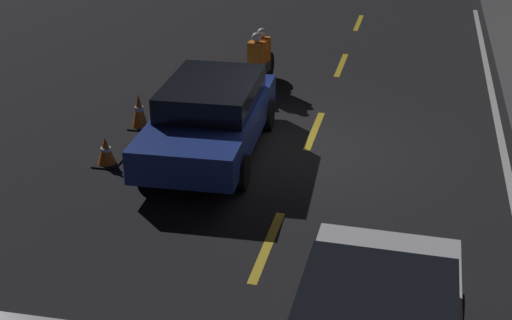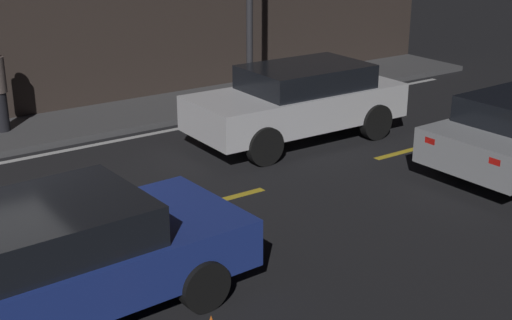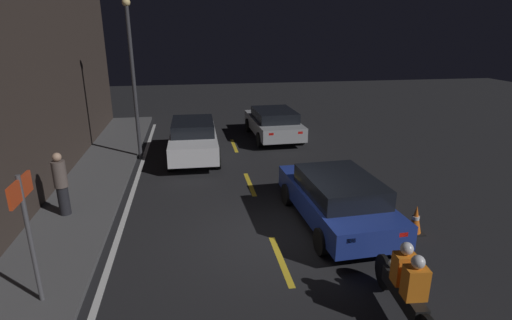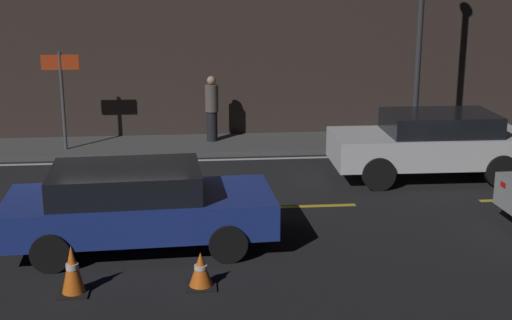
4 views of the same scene
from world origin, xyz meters
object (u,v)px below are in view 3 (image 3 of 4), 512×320
at_px(motorcycle, 407,287).
at_px(shop_sign, 25,215).
at_px(sedan_white, 193,138).
at_px(hatchback_silver, 273,122).
at_px(traffic_cone_near, 415,220).
at_px(traffic_cone_mid, 379,195).
at_px(pedestrian, 61,184).
at_px(street_lamp, 133,73).
at_px(sedan_blue, 337,198).

xyz_separation_m(motorcycle, shop_sign, (1.42, 6.24, 1.15)).
relative_size(sedan_white, hatchback_silver, 0.96).
xyz_separation_m(hatchback_silver, traffic_cone_near, (-9.29, -1.58, -0.37)).
distance_m(traffic_cone_mid, pedestrian, 8.62).
relative_size(traffic_cone_near, shop_sign, 0.30).
bearing_deg(street_lamp, shop_sign, 174.41).
xyz_separation_m(sedan_white, hatchback_silver, (2.39, -3.62, -0.06)).
distance_m(sedan_white, traffic_cone_mid, 7.27).
height_order(traffic_cone_mid, pedestrian, pedestrian).
bearing_deg(traffic_cone_mid, hatchback_silver, 11.48).
bearing_deg(sedan_white, sedan_blue, 30.44).
bearing_deg(sedan_white, pedestrian, -35.57).
height_order(hatchback_silver, traffic_cone_near, hatchback_silver).
height_order(sedan_white, street_lamp, street_lamp).
xyz_separation_m(hatchback_silver, shop_sign, (-10.68, 6.49, 1.08)).
bearing_deg(shop_sign, pedestrian, 8.82).
bearing_deg(traffic_cone_mid, traffic_cone_near, -178.12).
bearing_deg(sedan_blue, pedestrian, 75.31).
height_order(sedan_white, traffic_cone_near, sedan_white).
relative_size(sedan_blue, shop_sign, 1.83).
bearing_deg(street_lamp, hatchback_silver, -69.36).
distance_m(sedan_blue, street_lamp, 8.78).
bearing_deg(traffic_cone_mid, sedan_white, 45.19).
distance_m(traffic_cone_mid, street_lamp, 9.45).
height_order(hatchback_silver, pedestrian, pedestrian).
bearing_deg(traffic_cone_near, hatchback_silver, 9.66).
distance_m(sedan_white, hatchback_silver, 4.34).
bearing_deg(traffic_cone_mid, pedestrian, 86.91).
distance_m(sedan_blue, shop_sign, 6.79).
bearing_deg(pedestrian, sedan_white, -36.45).
distance_m(pedestrian, shop_sign, 3.78).
xyz_separation_m(hatchback_silver, street_lamp, (-2.13, 5.66, 2.51)).
xyz_separation_m(hatchback_silver, motorcycle, (-12.10, 0.26, -0.07)).
bearing_deg(traffic_cone_near, street_lamp, 45.31).
distance_m(motorcycle, shop_sign, 6.50).
height_order(traffic_cone_mid, shop_sign, shop_sign).
xyz_separation_m(motorcycle, traffic_cone_mid, (4.59, -1.78, -0.40)).
distance_m(traffic_cone_mid, shop_sign, 8.76).
height_order(sedan_white, pedestrian, pedestrian).
distance_m(pedestrian, street_lamp, 5.58).
bearing_deg(sedan_white, hatchback_silver, 124.31).
bearing_deg(pedestrian, street_lamp, -15.93).
xyz_separation_m(sedan_white, street_lamp, (0.26, 2.03, 2.45)).
bearing_deg(shop_sign, motorcycle, -102.79).
bearing_deg(street_lamp, traffic_cone_near, -134.69).
relative_size(sedan_blue, pedestrian, 2.60).
xyz_separation_m(sedan_white, shop_sign, (-8.29, 2.87, 1.02)).
bearing_deg(traffic_cone_near, sedan_white, 37.03).
bearing_deg(pedestrian, sedan_blue, -101.95).
bearing_deg(sedan_blue, street_lamp, 38.06).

